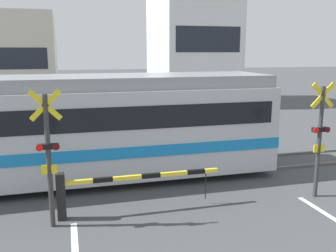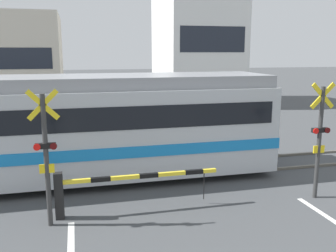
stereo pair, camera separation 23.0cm
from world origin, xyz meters
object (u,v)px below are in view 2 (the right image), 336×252
(crossing_signal_right, at_px, (320,136))
(pedestrian, at_px, (162,110))
(crossing_barrier_far, at_px, (201,130))
(crossing_signal_left, at_px, (46,153))
(crossing_barrier_near, at_px, (103,186))
(commuter_train, at_px, (28,127))

(crossing_signal_right, height_order, pedestrian, crossing_signal_right)
(crossing_barrier_far, relative_size, crossing_signal_left, 1.29)
(crossing_signal_left, bearing_deg, crossing_barrier_near, 14.38)
(commuter_train, height_order, crossing_signal_left, commuter_train)
(crossing_barrier_near, height_order, pedestrian, pedestrian)
(commuter_train, bearing_deg, crossing_signal_left, -77.08)
(commuter_train, distance_m, pedestrian, 8.22)
(crossing_signal_left, distance_m, pedestrian, 10.37)
(crossing_signal_left, relative_size, pedestrian, 1.71)
(crossing_barrier_near, height_order, crossing_barrier_far, same)
(crossing_barrier_near, height_order, crossing_signal_right, crossing_signal_right)
(crossing_barrier_near, distance_m, crossing_barrier_far, 7.01)
(crossing_barrier_far, height_order, crossing_signal_left, crossing_signal_left)
(commuter_train, xyz_separation_m, crossing_signal_right, (7.50, -3.07, 0.01))
(commuter_train, height_order, crossing_signal_right, commuter_train)
(crossing_signal_left, bearing_deg, commuter_train, 102.92)
(commuter_train, bearing_deg, crossing_barrier_far, 23.64)
(crossing_barrier_near, relative_size, crossing_signal_right, 1.29)
(commuter_train, distance_m, crossing_barrier_far, 6.92)
(commuter_train, relative_size, pedestrian, 8.12)
(pedestrian, bearing_deg, crossing_barrier_near, -111.37)
(crossing_barrier_far, relative_size, crossing_signal_right, 1.29)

